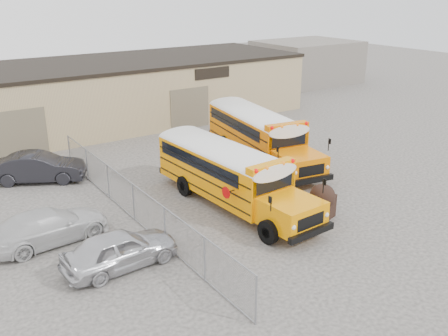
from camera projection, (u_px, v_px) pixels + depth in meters
ground at (279, 212)px, 23.52m from camera, size 120.00×120.00×0.00m
warehouse at (111, 91)px, 38.22m from camera, size 30.20×10.20×4.67m
chainlink_fence at (134, 202)px, 22.38m from camera, size 0.07×18.07×1.81m
distant_building_right at (306, 62)px, 54.05m from camera, size 10.00×8.00×4.40m
school_bus_left at (163, 140)px, 28.45m from camera, size 3.19×10.25×2.97m
school_bus_right at (216, 109)px, 35.35m from camera, size 4.17×10.73×3.06m
tarp_bundle at (322, 200)px, 22.69m from camera, size 1.33×1.26×1.62m
car_silver at (120, 249)px, 18.67m from camera, size 4.48×2.01×1.50m
car_white at (49, 226)px, 20.52m from camera, size 5.13×2.53×1.43m
car_dark at (39, 167)px, 26.90m from camera, size 5.06×3.74×1.59m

